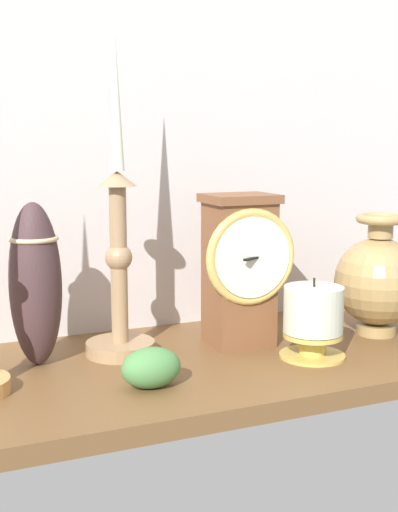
{
  "coord_description": "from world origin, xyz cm",
  "views": [
    {
      "loc": [
        -31.46,
        -81.0,
        28.87
      ],
      "look_at": [
        3.26,
        0.0,
        14.0
      ],
      "focal_mm": 47.53,
      "sensor_mm": 36.0,
      "label": 1
    }
  ],
  "objects_px": {
    "pillar_candle_front": "(313,319)",
    "tall_ceramic_vase": "(35,284)",
    "brass_vase_bulbous": "(380,280)",
    "mantel_clock": "(241,268)",
    "candlestick_tall_left": "(119,256)"
  },
  "relations": [
    {
      "from": "pillar_candle_front",
      "to": "mantel_clock",
      "type": "bearing_deg",
      "value": 127.08
    },
    {
      "from": "pillar_candle_front",
      "to": "tall_ceramic_vase",
      "type": "bearing_deg",
      "value": 161.77
    },
    {
      "from": "mantel_clock",
      "to": "tall_ceramic_vase",
      "type": "distance_m",
      "value": 0.28
    },
    {
      "from": "brass_vase_bulbous",
      "to": "pillar_candle_front",
      "type": "xyz_separation_m",
      "value": [
        -0.15,
        -0.05,
        -0.03
      ]
    },
    {
      "from": "mantel_clock",
      "to": "pillar_candle_front",
      "type": "xyz_separation_m",
      "value": [
        0.07,
        -0.09,
        -0.06
      ]
    },
    {
      "from": "pillar_candle_front",
      "to": "candlestick_tall_left",
      "type": "bearing_deg",
      "value": 154.06
    },
    {
      "from": "tall_ceramic_vase",
      "to": "mantel_clock",
      "type": "bearing_deg",
      "value": -5.63
    },
    {
      "from": "brass_vase_bulbous",
      "to": "tall_ceramic_vase",
      "type": "bearing_deg",
      "value": 172.99
    },
    {
      "from": "candlestick_tall_left",
      "to": "brass_vase_bulbous",
      "type": "distance_m",
      "value": 0.39
    },
    {
      "from": "mantel_clock",
      "to": "candlestick_tall_left",
      "type": "height_order",
      "value": "candlestick_tall_left"
    },
    {
      "from": "mantel_clock",
      "to": "brass_vase_bulbous",
      "type": "relative_size",
      "value": 1.18
    },
    {
      "from": "brass_vase_bulbous",
      "to": "pillar_candle_front",
      "type": "bearing_deg",
      "value": -160.46
    },
    {
      "from": "pillar_candle_front",
      "to": "brass_vase_bulbous",
      "type": "bearing_deg",
      "value": 19.54
    },
    {
      "from": "mantel_clock",
      "to": "candlestick_tall_left",
      "type": "relative_size",
      "value": 0.49
    },
    {
      "from": "candlestick_tall_left",
      "to": "pillar_candle_front",
      "type": "distance_m",
      "value": 0.28
    }
  ]
}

